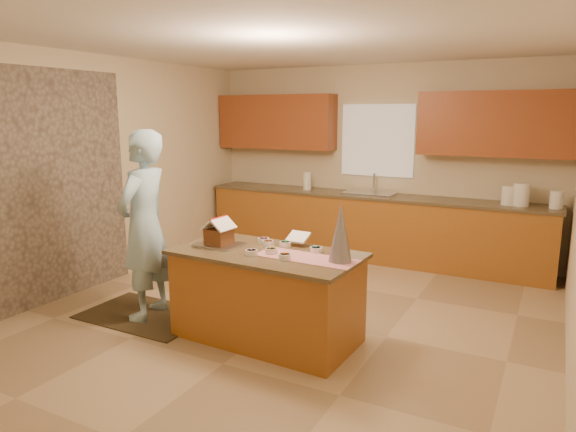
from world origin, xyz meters
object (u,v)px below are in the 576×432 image
Objects in this scene: island_base at (267,297)px; boy at (144,226)px; tinsel_tree at (341,233)px; gingerbread_house at (219,234)px.

boy is (-1.32, -0.12, 0.55)m from island_base.
tinsel_tree reaches higher than gingerbread_house.
tinsel_tree is at bearing 3.67° from island_base.
boy is at bearing -172.62° from island_base.
boy is at bearing -176.26° from tinsel_tree.
boy is at bearing -173.69° from gingerbread_house.
island_base is 6.18× the size of gingerbread_house.
island_base is 3.27× the size of tinsel_tree.
tinsel_tree is 1.20m from gingerbread_house.
boy is 0.83m from gingerbread_house.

